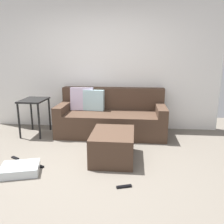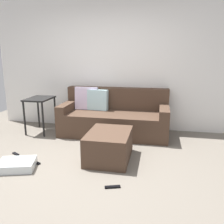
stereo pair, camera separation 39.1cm
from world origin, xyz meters
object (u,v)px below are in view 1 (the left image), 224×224
at_px(storage_bin, 20,169).
at_px(remote_near_ottoman, 124,187).
at_px(couch_sectional, 111,117).
at_px(remote_by_storage_bin, 39,166).
at_px(side_table, 34,105).
at_px(remote_under_side_table, 15,158).
at_px(ottoman, 113,146).

relative_size(storage_bin, remote_near_ottoman, 2.57).
xyz_separation_m(couch_sectional, remote_by_storage_bin, (-0.87, -1.58, -0.32)).
distance_m(couch_sectional, side_table, 1.52).
height_order(storage_bin, side_table, side_table).
relative_size(remote_by_storage_bin, remote_under_side_table, 1.28).
bearing_deg(storage_bin, couch_sectional, 59.98).
distance_m(storage_bin, remote_by_storage_bin, 0.27).
bearing_deg(ottoman, storage_bin, -154.26).
distance_m(ottoman, remote_under_side_table, 1.51).
bearing_deg(side_table, remote_under_side_table, -82.45).
xyz_separation_m(ottoman, remote_under_side_table, (-1.49, -0.15, -0.20)).
bearing_deg(storage_bin, side_table, 105.96).
height_order(side_table, remote_by_storage_bin, side_table).
relative_size(remote_near_ottoman, remote_under_side_table, 1.30).
bearing_deg(remote_by_storage_bin, storage_bin, -103.26).
xyz_separation_m(storage_bin, remote_near_ottoman, (1.40, -0.21, -0.05)).
xyz_separation_m(storage_bin, remote_under_side_table, (-0.30, 0.43, -0.05)).
relative_size(ottoman, side_table, 1.16).
bearing_deg(remote_under_side_table, storage_bin, -26.64).
bearing_deg(remote_near_ottoman, storage_bin, 153.03).
bearing_deg(remote_near_ottoman, couch_sectional, 81.99).
bearing_deg(remote_under_side_table, couch_sectional, 73.98).
xyz_separation_m(storage_bin, side_table, (-0.45, 1.58, 0.53)).
bearing_deg(side_table, ottoman, -31.41).
relative_size(couch_sectional, remote_near_ottoman, 11.11).
bearing_deg(storage_bin, remote_under_side_table, 125.06).
bearing_deg(side_table, remote_by_storage_bin, -65.82).
height_order(ottoman, remote_by_storage_bin, ottoman).
xyz_separation_m(couch_sectional, remote_under_side_table, (-1.34, -1.37, -0.32)).
bearing_deg(side_table, remote_near_ottoman, -43.98).
xyz_separation_m(remote_near_ottoman, remote_under_side_table, (-1.70, 0.64, 0.00)).
relative_size(ottoman, remote_by_storage_bin, 4.46).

